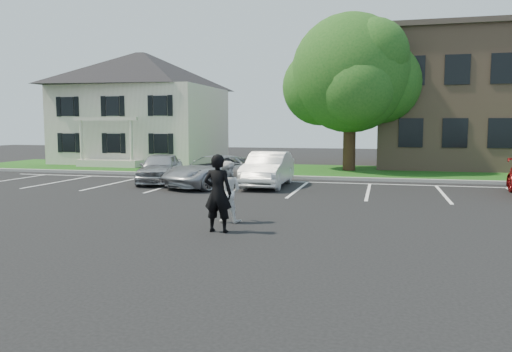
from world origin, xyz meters
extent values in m
plane|color=black|center=(0.00, 0.00, 0.00)|extent=(90.00, 90.00, 0.00)
cube|color=gray|center=(0.00, 12.00, 0.07)|extent=(40.00, 0.30, 0.15)
cube|color=#183F11|center=(0.00, 16.00, 0.04)|extent=(44.00, 8.00, 0.08)
cube|color=white|center=(-14.00, 8.00, 0.01)|extent=(0.12, 5.20, 0.01)
cube|color=white|center=(-11.20, 8.00, 0.01)|extent=(0.12, 5.20, 0.01)
cube|color=white|center=(-8.40, 8.00, 0.01)|extent=(0.12, 5.20, 0.01)
cube|color=white|center=(-5.60, 8.00, 0.01)|extent=(0.12, 5.20, 0.01)
cube|color=white|center=(-2.80, 8.00, 0.01)|extent=(0.12, 5.20, 0.01)
cube|color=white|center=(0.00, 8.00, 0.01)|extent=(0.12, 5.20, 0.01)
cube|color=white|center=(2.80, 8.00, 0.01)|extent=(0.12, 5.20, 0.01)
cube|color=white|center=(5.60, 8.00, 0.01)|extent=(0.12, 5.20, 0.01)
cube|color=white|center=(1.40, 10.70, 0.01)|extent=(34.00, 0.12, 0.01)
cube|color=#BDB59D|center=(-13.00, 20.00, 2.60)|extent=(10.00, 8.00, 5.20)
pyramid|color=black|center=(-13.00, 20.00, 6.40)|extent=(10.30, 8.24, 2.40)
cube|color=#BDB59D|center=(-13.00, 15.70, 0.25)|extent=(4.00, 1.60, 0.50)
cylinder|color=#BDB59D|center=(-14.70, 15.10, 1.35)|extent=(0.18, 0.18, 2.70)
cylinder|color=#BDB59D|center=(-11.30, 15.10, 1.35)|extent=(0.18, 0.18, 2.70)
cube|color=#BDB59D|center=(-13.00, 15.10, 3.00)|extent=(4.20, 0.25, 0.20)
cube|color=black|center=(-13.00, 15.98, 1.50)|extent=(0.90, 0.06, 1.20)
cube|color=black|center=(-13.00, 15.98, 3.80)|extent=(0.90, 0.06, 1.20)
cube|color=black|center=(-13.65, 15.98, 1.50)|extent=(0.32, 0.05, 1.25)
cube|color=black|center=(-12.35, 15.98, 1.50)|extent=(0.32, 0.05, 1.25)
cube|color=black|center=(4.80, 16.97, 2.20)|extent=(1.30, 0.06, 1.60)
cube|color=black|center=(4.80, 16.97, 5.60)|extent=(1.30, 0.06, 1.60)
cube|color=black|center=(7.10, 16.97, 2.20)|extent=(1.30, 0.06, 1.60)
cube|color=black|center=(7.10, 16.97, 5.60)|extent=(1.30, 0.06, 1.60)
cube|color=black|center=(9.40, 16.97, 2.20)|extent=(1.30, 0.06, 1.60)
cube|color=black|center=(9.40, 16.97, 5.60)|extent=(1.30, 0.06, 1.60)
cylinder|color=black|center=(1.48, 16.57, 1.60)|extent=(0.70, 0.70, 3.20)
sphere|color=#1B4F17|center=(1.48, 16.57, 5.50)|extent=(6.60, 6.60, 6.60)
sphere|color=#1B4F17|center=(3.08, 17.27, 5.00)|extent=(4.60, 4.60, 4.60)
sphere|color=#1B4F17|center=(-0.22, 16.97, 4.80)|extent=(4.40, 4.40, 4.40)
sphere|color=#1B4F17|center=(1.88, 15.07, 4.60)|extent=(4.00, 4.00, 4.00)
sphere|color=#1B4F17|center=(0.88, 18.17, 5.80)|extent=(4.20, 4.20, 4.20)
sphere|color=#1B4F17|center=(2.68, 15.67, 6.40)|extent=(3.80, 3.80, 3.80)
imported|color=black|center=(-0.57, -0.54, 0.96)|extent=(0.71, 0.47, 1.93)
imported|color=white|center=(-0.74, 0.73, 0.84)|extent=(0.85, 0.68, 1.67)
imported|color=#A6A6AB|center=(-6.45, 8.73, 0.69)|extent=(2.52, 4.32, 1.38)
imported|color=#A3A5AB|center=(-3.65, 8.09, 0.67)|extent=(4.09, 5.30, 1.34)
imported|color=white|center=(-1.45, 8.79, 0.74)|extent=(1.63, 4.51, 1.48)
camera|label=1|loc=(3.32, -12.04, 2.63)|focal=35.00mm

